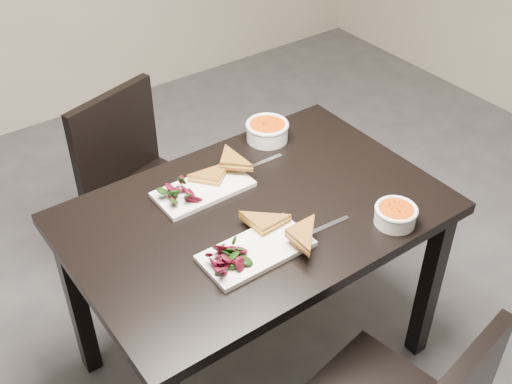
# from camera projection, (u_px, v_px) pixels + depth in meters

# --- Properties ---
(table) EXTENTS (1.20, 0.80, 0.75)m
(table) POSITION_uv_depth(u_px,v_px,m) (256.00, 232.00, 2.11)
(table) COLOR black
(table) RESTS_ON ground
(chair_far) EXTENTS (0.52, 0.52, 0.85)m
(chair_far) POSITION_uv_depth(u_px,v_px,m) (139.00, 181.00, 2.62)
(chair_far) COLOR black
(chair_far) RESTS_ON ground
(plate_near) EXTENTS (0.33, 0.17, 0.02)m
(plate_near) POSITION_uv_depth(u_px,v_px,m) (256.00, 251.00, 1.88)
(plate_near) COLOR white
(plate_near) RESTS_ON table
(sandwich_near) EXTENTS (0.17, 0.13, 0.05)m
(sandwich_near) POSITION_uv_depth(u_px,v_px,m) (271.00, 231.00, 1.90)
(sandwich_near) COLOR #AC7124
(sandwich_near) RESTS_ON plate_near
(salad_near) EXTENTS (0.10, 0.09, 0.05)m
(salad_near) POSITION_uv_depth(u_px,v_px,m) (228.00, 257.00, 1.82)
(salad_near) COLOR black
(salad_near) RESTS_ON plate_near
(soup_bowl_near) EXTENTS (0.13, 0.13, 0.06)m
(soup_bowl_near) POSITION_uv_depth(u_px,v_px,m) (396.00, 214.00, 1.98)
(soup_bowl_near) COLOR white
(soup_bowl_near) RESTS_ON table
(cutlery_near) EXTENTS (0.18, 0.03, 0.00)m
(cutlery_near) POSITION_uv_depth(u_px,v_px,m) (325.00, 227.00, 1.98)
(cutlery_near) COLOR silver
(cutlery_near) RESTS_ON table
(plate_far) EXTENTS (0.32, 0.16, 0.02)m
(plate_far) POSITION_uv_depth(u_px,v_px,m) (203.00, 189.00, 2.12)
(plate_far) COLOR white
(plate_far) RESTS_ON table
(sandwich_far) EXTENTS (0.20, 0.20, 0.05)m
(sandwich_far) POSITION_uv_depth(u_px,v_px,m) (222.00, 176.00, 2.12)
(sandwich_far) COLOR #AC7124
(sandwich_far) RESTS_ON plate_far
(salad_far) EXTENTS (0.10, 0.09, 0.04)m
(salad_far) POSITION_uv_depth(u_px,v_px,m) (177.00, 193.00, 2.06)
(salad_far) COLOR black
(salad_far) RESTS_ON plate_far
(soup_bowl_far) EXTENTS (0.16, 0.16, 0.07)m
(soup_bowl_far) POSITION_uv_depth(u_px,v_px,m) (267.00, 130.00, 2.35)
(soup_bowl_far) COLOR white
(soup_bowl_far) RESTS_ON table
(cutlery_far) EXTENTS (0.18, 0.02, 0.00)m
(cutlery_far) POSITION_uv_depth(u_px,v_px,m) (261.00, 163.00, 2.25)
(cutlery_far) COLOR silver
(cutlery_far) RESTS_ON table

